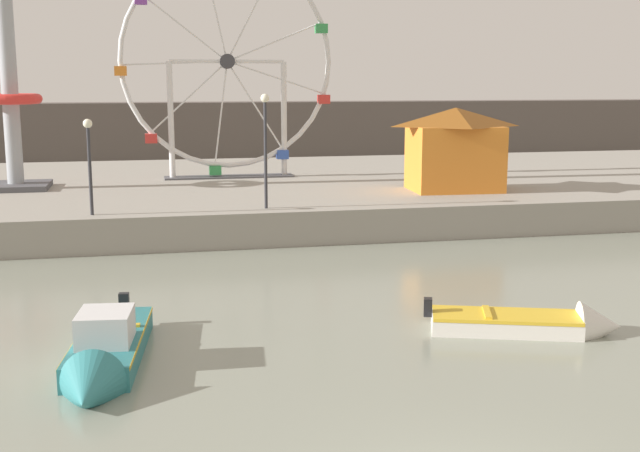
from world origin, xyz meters
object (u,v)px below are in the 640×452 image
carnival_booth_orange_canopy (455,148)px  promenade_lamp_far (89,151)px  promenade_lamp_near (265,135)px  motorboat_white_red_stripe (538,323)px  drop_tower_steel_tower (7,49)px  ferris_wheel_white_frame (227,66)px  motorboat_teal_painted (104,355)px

carnival_booth_orange_canopy → promenade_lamp_far: carnival_booth_orange_canopy is taller
promenade_lamp_far → promenade_lamp_near: bearing=1.6°
motorboat_white_red_stripe → drop_tower_steel_tower: 25.76m
promenade_lamp_far → ferris_wheel_white_frame: bearing=59.7°
promenade_lamp_near → motorboat_teal_painted: bearing=-112.7°
ferris_wheel_white_frame → promenade_lamp_far: size_ratio=3.17×
carnival_booth_orange_canopy → promenade_lamp_near: (-8.65, -3.17, 0.88)m
ferris_wheel_white_frame → promenade_lamp_far: bearing=-120.3°
motorboat_teal_painted → drop_tower_steel_tower: bearing=-161.0°
motorboat_white_red_stripe → ferris_wheel_white_frame: (-5.00, 22.28, 6.39)m
ferris_wheel_white_frame → motorboat_teal_painted: bearing=-102.5°
promenade_lamp_near → carnival_booth_orange_canopy: bearing=20.1°
motorboat_teal_painted → promenade_lamp_near: (5.35, 12.78, 3.65)m
motorboat_teal_painted → carnival_booth_orange_canopy: 21.40m
motorboat_teal_painted → promenade_lamp_far: 13.02m
carnival_booth_orange_canopy → promenade_lamp_far: bearing=-163.8°
motorboat_white_red_stripe → ferris_wheel_white_frame: 23.71m
drop_tower_steel_tower → motorboat_teal_painted: bearing=-77.6°
carnival_booth_orange_canopy → promenade_lamp_near: promenade_lamp_near is taller
motorboat_teal_painted → promenade_lamp_far: (-0.87, 12.60, 3.17)m
ferris_wheel_white_frame → promenade_lamp_near: size_ratio=2.54×
carnival_booth_orange_canopy → promenade_lamp_near: 9.26m
drop_tower_steel_tower → carnival_booth_orange_canopy: drop_tower_steel_tower is taller
drop_tower_steel_tower → promenade_lamp_near: drop_tower_steel_tower is taller
promenade_lamp_near → promenade_lamp_far: 6.25m
motorboat_white_red_stripe → promenade_lamp_far: (-10.92, 12.14, 3.29)m
promenade_lamp_far → carnival_booth_orange_canopy: bearing=12.7°
motorboat_white_red_stripe → promenade_lamp_far: 16.65m
motorboat_teal_painted → carnival_booth_orange_canopy: carnival_booth_orange_canopy is taller
motorboat_white_red_stripe → promenade_lamp_far: bearing=150.9°
motorboat_teal_painted → ferris_wheel_white_frame: ferris_wheel_white_frame is taller
motorboat_teal_painted → carnival_booth_orange_canopy: size_ratio=1.35×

